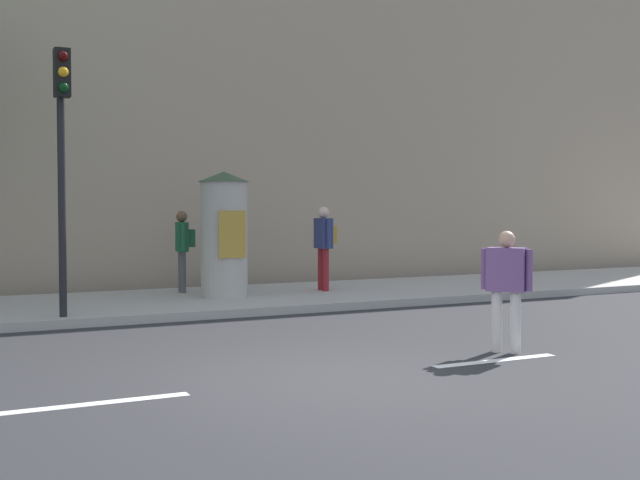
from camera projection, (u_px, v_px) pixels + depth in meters
The scene contains 9 objects.
ground_plane at pixel (321, 380), 8.66m from camera, with size 80.00×80.00×0.00m, color #2B2B2D.
sidewalk_curb at pixel (156, 304), 14.92m from camera, with size 36.00×4.00×0.15m, color #B2ADA3.
lane_markings at pixel (321, 379), 8.66m from camera, with size 25.80×0.16×0.01m.
building_backdrop at pixel (101, 82), 19.20m from camera, with size 36.00×5.00×9.90m, color tan.
traffic_light at pixel (62, 137), 12.37m from camera, with size 0.24×0.45×4.20m.
poster_column at pixel (224, 233), 15.39m from camera, with size 1.00×1.00×2.44m.
pedestrian_with_bag at pixel (507, 280), 10.26m from camera, with size 0.53×0.55×1.58m.
pedestrian_tallest at pixel (183, 244), 16.21m from camera, with size 0.45×0.62×1.67m.
pedestrian_near_pole at pixel (324, 240), 16.55m from camera, with size 0.40×0.66×1.76m.
Camera 1 is at (-3.82, -7.69, 1.88)m, focal length 44.44 mm.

